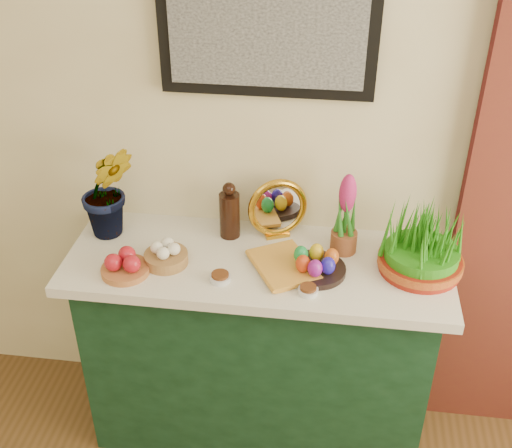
{
  "coord_description": "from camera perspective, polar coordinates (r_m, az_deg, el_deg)",
  "views": [
    {
      "loc": [
        0.34,
        0.12,
        2.26
      ],
      "look_at": [
        0.09,
        1.95,
        1.07
      ],
      "focal_mm": 45.0,
      "sensor_mm": 36.0,
      "label": 1
    }
  ],
  "objects": [
    {
      "name": "garlic_basket",
      "position": [
        2.32,
        -8.02,
        -2.73
      ],
      "size": [
        0.19,
        0.19,
        0.09
      ],
      "color": "#A27A41",
      "rests_on": "tablecloth"
    },
    {
      "name": "apple_bowl",
      "position": [
        2.3,
        -11.6,
        -3.54
      ],
      "size": [
        0.22,
        0.22,
        0.09
      ],
      "color": "#A86132",
      "rests_on": "tablecloth"
    },
    {
      "name": "spice_dish_left",
      "position": [
        2.24,
        -3.2,
        -4.75
      ],
      "size": [
        0.08,
        0.08,
        0.03
      ],
      "color": "silver",
      "rests_on": "tablecloth"
    },
    {
      "name": "hyacinth_pink",
      "position": [
        2.33,
        7.97,
        0.57
      ],
      "size": [
        0.1,
        0.1,
        0.32
      ],
      "color": "brown",
      "rests_on": "tablecloth"
    },
    {
      "name": "hyacinth_green",
      "position": [
        2.42,
        -13.19,
        4.15
      ],
      "size": [
        0.3,
        0.28,
        0.5
      ],
      "primitive_type": "imported",
      "rotation": [
        0.0,
        0.0,
        0.34
      ],
      "color": "#2A7C22",
      "rests_on": "tablecloth"
    },
    {
      "name": "egg_plate",
      "position": [
        2.27,
        5.32,
        -3.62
      ],
      "size": [
        0.29,
        0.29,
        0.09
      ],
      "color": "black",
      "rests_on": "tablecloth"
    },
    {
      "name": "mirror",
      "position": [
        2.42,
        1.94,
        1.36
      ],
      "size": [
        0.23,
        0.14,
        0.23
      ],
      "color": "gold",
      "rests_on": "tablecloth"
    },
    {
      "name": "vinegar_cruet",
      "position": [
        2.42,
        -2.36,
        1.02
      ],
      "size": [
        0.08,
        0.08,
        0.23
      ],
      "color": "black",
      "rests_on": "tablecloth"
    },
    {
      "name": "wheatgrass_sabzeh",
      "position": [
        2.3,
        14.62,
        -1.81
      ],
      "size": [
        0.3,
        0.3,
        0.24
      ],
      "color": "maroon",
      "rests_on": "tablecloth"
    },
    {
      "name": "sideboard",
      "position": [
        2.65,
        0.15,
        -11.24
      ],
      "size": [
        1.3,
        0.45,
        0.85
      ],
      "primitive_type": "cube",
      "color": "#163C24",
      "rests_on": "ground"
    },
    {
      "name": "book",
      "position": [
        2.25,
        0.19,
        -4.19
      ],
      "size": [
        0.27,
        0.3,
        0.03
      ],
      "primitive_type": "imported",
      "rotation": [
        0.0,
        0.0,
        0.52
      ],
      "color": "gold",
      "rests_on": "tablecloth"
    },
    {
      "name": "spice_dish_right",
      "position": [
        2.18,
        4.65,
        -5.87
      ],
      "size": [
        0.07,
        0.07,
        0.03
      ],
      "color": "silver",
      "rests_on": "tablecloth"
    },
    {
      "name": "tablecloth",
      "position": [
        2.36,
        0.16,
        -3.44
      ],
      "size": [
        1.4,
        0.55,
        0.04
      ],
      "primitive_type": "cube",
      "color": "silver",
      "rests_on": "sideboard"
    }
  ]
}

